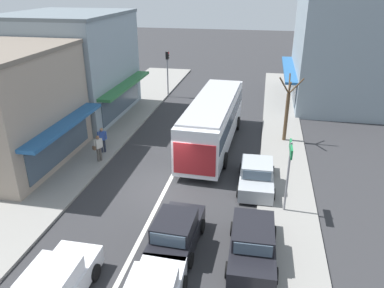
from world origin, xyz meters
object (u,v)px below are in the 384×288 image
Objects in this scene: sedan_queue_far_back at (54,288)px; pedestrian_browsing_midblock at (102,139)px; parked_sedan_kerb_front at (253,244)px; street_tree_right at (287,111)px; pedestrian_with_handbag_near at (98,147)px; city_bus at (213,119)px; traffic_light_downstreet at (167,66)px; directional_road_sign at (290,161)px; parked_sedan_kerb_second at (257,175)px; hatchback_queue_gap_filler at (176,233)px.

sedan_queue_far_back is 11.94m from pedestrian_browsing_midblock.
sedan_queue_far_back and parked_sedan_kerb_front have the same top height.
parked_sedan_kerb_front is at bearing -97.37° from street_tree_right.
pedestrian_browsing_midblock is (-0.27, 1.21, -0.00)m from pedestrian_with_handbag_near.
city_bus is 14.55m from sedan_queue_far_back.
traffic_light_downstreet is at bearing 87.84° from pedestrian_with_handbag_near.
street_tree_right is 12.33m from pedestrian_with_handbag_near.
city_bus is at bearing 122.34° from directional_road_sign.
parked_sedan_kerb_second is 9.40m from pedestrian_with_handbag_near.
sedan_queue_far_back is at bearing -137.64° from directional_road_sign.
traffic_light_downstreet is (-8.80, 15.35, 2.19)m from parked_sedan_kerb_second.
city_bus is 11.02m from parked_sedan_kerb_front.
city_bus is 3.04× the size of directional_road_sign.
parked_sedan_kerb_front is 2.60× the size of pedestrian_with_handbag_near.
traffic_light_downstreet reaches higher than hatchback_queue_gap_filler.
street_tree_right is (1.64, 6.50, 1.49)m from parked_sedan_kerb_second.
hatchback_queue_gap_filler is 6.42m from parked_sedan_kerb_second.
traffic_light_downstreet is at bearing 112.84° from parked_sedan_kerb_front.
parked_sedan_kerb_front is 4.25m from directional_road_sign.
parked_sedan_kerb_second is at bearing -12.85° from pedestrian_browsing_midblock.
directional_road_sign reaches higher than parked_sedan_kerb_second.
hatchback_queue_gap_filler is 1.04× the size of directional_road_sign.
pedestrian_browsing_midblock is at bearing -93.54° from traffic_light_downstreet.
pedestrian_with_handbag_near is (-9.34, 0.98, 0.40)m from parked_sedan_kerb_second.
street_tree_right reaches higher than city_bus.
hatchback_queue_gap_filler is 13.10m from street_tree_right.
city_bus is 2.60× the size of sedan_queue_far_back.
sedan_queue_far_back is (-3.36, -3.63, -0.05)m from hatchback_queue_gap_filler.
street_tree_right reaches higher than parked_sedan_kerb_front.
traffic_light_downstreet reaches higher than pedestrian_browsing_midblock.
parked_sedan_kerb_front and parked_sedan_kerb_second have the same top height.
pedestrian_with_handbag_near and pedestrian_browsing_midblock have the same top height.
pedestrian_browsing_midblock is at bearing 102.73° from pedestrian_with_handbag_near.
city_bus is at bearing 21.77° from pedestrian_browsing_midblock.
parked_sedan_kerb_front is at bearing -110.98° from directional_road_sign.
street_tree_right reaches higher than hatchback_queue_gap_filler.
street_tree_right is at bearing 69.05° from hatchback_queue_gap_filler.
street_tree_right reaches higher than pedestrian_with_handbag_near.
hatchback_queue_gap_filler is 3.08m from parked_sedan_kerb_front.
city_bus is 2.42× the size of street_tree_right.
pedestrian_browsing_midblock is (-0.81, -13.15, -1.79)m from traffic_light_downstreet.
hatchback_queue_gap_filler is 4.95m from sedan_queue_far_back.
street_tree_right reaches higher than parked_sedan_kerb_second.
traffic_light_downstreet is at bearing 120.16° from directional_road_sign.
parked_sedan_kerb_front is 0.94× the size of street_tree_right.
traffic_light_downstreet is 2.58× the size of pedestrian_with_handbag_near.
pedestrian_browsing_midblock reaches higher than hatchback_queue_gap_filler.
pedestrian_browsing_midblock is at bearing 140.82° from parked_sedan_kerb_front.
street_tree_right is at bearing 20.96° from pedestrian_browsing_midblock.
directional_road_sign is at bearing -57.66° from city_bus.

